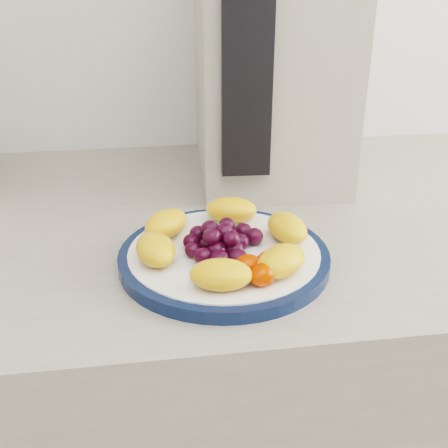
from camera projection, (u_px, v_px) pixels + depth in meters
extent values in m
cylinder|color=#0C1B3C|center=(224.00, 258.00, 0.64)|extent=(0.24, 0.24, 0.01)
cylinder|color=white|center=(224.00, 257.00, 0.64)|extent=(0.22, 0.22, 0.02)
cube|color=#AAA295|center=(269.00, 53.00, 0.84)|extent=(0.23, 0.31, 0.37)
cube|color=black|center=(247.00, 69.00, 0.69)|extent=(0.06, 0.02, 0.27)
ellipsoid|color=orange|center=(287.00, 228.00, 0.65)|extent=(0.05, 0.07, 0.03)
ellipsoid|color=orange|center=(231.00, 210.00, 0.70)|extent=(0.07, 0.06, 0.03)
ellipsoid|color=orange|center=(166.00, 224.00, 0.66)|extent=(0.07, 0.08, 0.03)
ellipsoid|color=orange|center=(156.00, 249.00, 0.60)|extent=(0.05, 0.07, 0.03)
ellipsoid|color=orange|center=(221.00, 275.00, 0.56)|extent=(0.07, 0.05, 0.03)
ellipsoid|color=orange|center=(281.00, 261.00, 0.58)|extent=(0.07, 0.07, 0.03)
ellipsoid|color=black|center=(224.00, 242.00, 0.63)|extent=(0.02, 0.02, 0.02)
ellipsoid|color=black|center=(241.00, 242.00, 0.63)|extent=(0.02, 0.02, 0.02)
ellipsoid|color=black|center=(230.00, 236.00, 0.64)|extent=(0.02, 0.02, 0.02)
ellipsoid|color=black|center=(214.00, 236.00, 0.64)|extent=(0.02, 0.02, 0.02)
ellipsoid|color=black|center=(207.00, 245.00, 0.63)|extent=(0.02, 0.02, 0.02)
ellipsoid|color=black|center=(218.00, 250.00, 0.61)|extent=(0.02, 0.02, 0.02)
ellipsoid|color=black|center=(235.00, 249.00, 0.61)|extent=(0.02, 0.02, 0.02)
ellipsoid|color=black|center=(254.00, 236.00, 0.64)|extent=(0.02, 0.02, 0.02)
ellipsoid|color=black|center=(243.00, 231.00, 0.66)|extent=(0.02, 0.02, 0.02)
ellipsoid|color=black|center=(228.00, 229.00, 0.66)|extent=(0.02, 0.02, 0.02)
ellipsoid|color=black|center=(211.00, 229.00, 0.66)|extent=(0.02, 0.02, 0.02)
ellipsoid|color=black|center=(198.00, 234.00, 0.65)|extent=(0.02, 0.02, 0.02)
ellipsoid|color=black|center=(191.00, 242.00, 0.63)|extent=(0.02, 0.02, 0.02)
ellipsoid|color=black|center=(193.00, 250.00, 0.62)|extent=(0.02, 0.02, 0.02)
ellipsoid|color=black|center=(203.00, 256.00, 0.60)|extent=(0.02, 0.02, 0.02)
ellipsoid|color=black|center=(220.00, 259.00, 0.59)|extent=(0.02, 0.02, 0.02)
ellipsoid|color=black|center=(238.00, 258.00, 0.60)|extent=(0.02, 0.02, 0.02)
ellipsoid|color=black|center=(224.00, 232.00, 0.62)|extent=(0.02, 0.02, 0.02)
ellipsoid|color=black|center=(227.00, 225.00, 0.64)|extent=(0.02, 0.02, 0.02)
ellipsoid|color=black|center=(210.00, 229.00, 0.63)|extent=(0.02, 0.02, 0.02)
ellipsoid|color=black|center=(212.00, 237.00, 0.61)|extent=(0.02, 0.02, 0.02)
ellipsoid|color=black|center=(231.00, 239.00, 0.61)|extent=(0.02, 0.02, 0.02)
ellipsoid|color=#EC2902|center=(248.00, 265.00, 0.58)|extent=(0.03, 0.03, 0.02)
ellipsoid|color=#EC2902|center=(270.00, 261.00, 0.59)|extent=(0.04, 0.03, 0.02)
ellipsoid|color=#EC2902|center=(263.00, 275.00, 0.56)|extent=(0.04, 0.04, 0.02)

